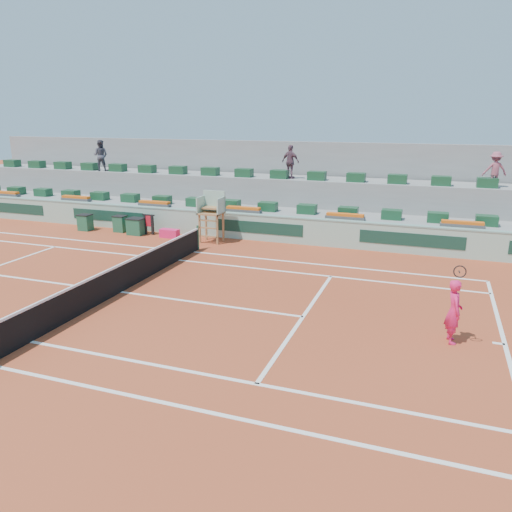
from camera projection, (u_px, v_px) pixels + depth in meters
The scene contains 20 objects.
ground at pixel (121, 292), 17.02m from camera, with size 90.00×90.00×0.00m, color #9C3A1E.
seating_tier_lower at pixel (238, 217), 26.53m from camera, with size 36.00×4.00×1.20m, color gray.
seating_tier_upper at pixel (248, 199), 27.79m from camera, with size 36.00×2.40×2.60m, color gray.
stadium_back_wall at pixel (258, 179), 28.99m from camera, with size 36.00×0.40×4.40m, color gray.
player_bag at pixel (170, 233), 24.51m from camera, with size 0.94×0.42×0.42m, color #F82062.
spectator_left at pixel (101, 155), 29.47m from camera, with size 0.88×0.68×1.81m, color #444550.
spectator_mid at pixel (291, 162), 25.94m from camera, with size 1.02×0.42×1.74m, color #694655.
spectator_right at pixel (495, 170), 22.78m from camera, with size 1.05×0.60×1.63m, color #9D4E5E.
court_lines at pixel (121, 292), 17.02m from camera, with size 23.89×11.09×0.01m.
tennis_net at pixel (120, 277), 16.87m from camera, with size 0.10×11.97×1.10m.
advertising_hoarding at pixel (221, 224), 24.52m from camera, with size 36.00×0.34×1.26m.
umpire_chair at pixel (212, 210), 23.38m from camera, with size 1.10×0.90×2.40m.
seat_row_lower at pixel (231, 204), 25.50m from camera, with size 32.90×0.60×0.44m.
seat_row_upper at pixel (244, 173), 26.83m from camera, with size 32.90×0.60×0.44m.
flower_planters at pixel (198, 207), 25.28m from camera, with size 26.80×0.36×0.28m.
drink_cooler_a at pixel (136, 226), 25.08m from camera, with size 0.83×0.72×0.84m.
drink_cooler_b at pixel (120, 224), 25.67m from camera, with size 0.63×0.55×0.84m.
drink_cooler_c at pixel (85, 222), 26.00m from camera, with size 0.67×0.58×0.84m.
towel_rack at pixel (149, 223), 25.03m from camera, with size 0.66×0.11×1.03m.
tennis_player at pixel (454, 311), 13.07m from camera, with size 0.54×0.91×2.28m.
Camera 1 is at (9.77, -13.52, 5.84)m, focal length 35.00 mm.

